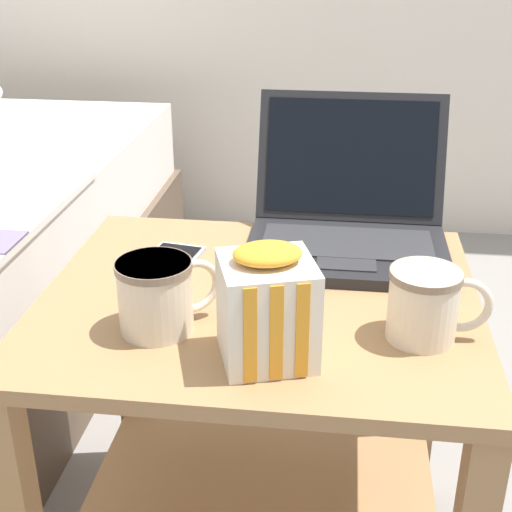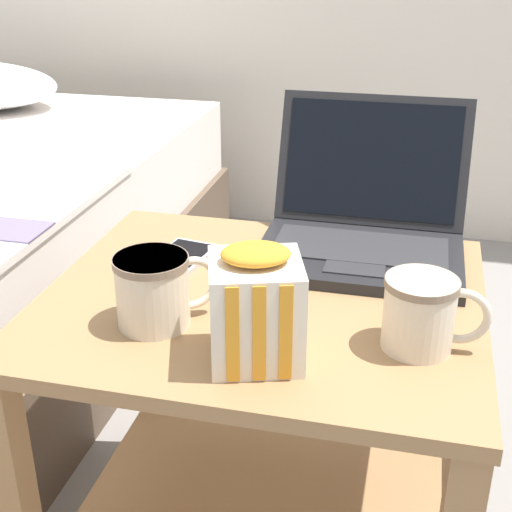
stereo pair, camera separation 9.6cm
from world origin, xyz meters
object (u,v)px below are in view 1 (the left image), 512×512
at_px(mug_front_right, 426,301).
at_px(mug_front_left, 157,292).
at_px(snack_bag, 267,307).
at_px(laptop, 348,219).
at_px(cell_phone, 167,264).

bearing_deg(mug_front_right, mug_front_left, -176.58).
bearing_deg(mug_front_right, snack_bag, -160.14).
bearing_deg(snack_bag, laptop, 75.12).
xyz_separation_m(mug_front_left, mug_front_right, (0.34, 0.02, -0.00)).
relative_size(snack_bag, cell_phone, 0.97).
bearing_deg(cell_phone, snack_bag, -51.88).
distance_m(laptop, snack_bag, 0.37).
relative_size(mug_front_left, mug_front_right, 0.97).
bearing_deg(laptop, mug_front_left, -128.49).
distance_m(mug_front_left, mug_front_right, 0.34).
bearing_deg(mug_front_right, laptop, 109.39).
distance_m(mug_front_right, cell_phone, 0.42).
height_order(mug_front_left, mug_front_right, mug_front_left).
xyz_separation_m(mug_front_right, cell_phone, (-0.38, 0.16, -0.05)).
distance_m(mug_front_left, snack_bag, 0.16).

